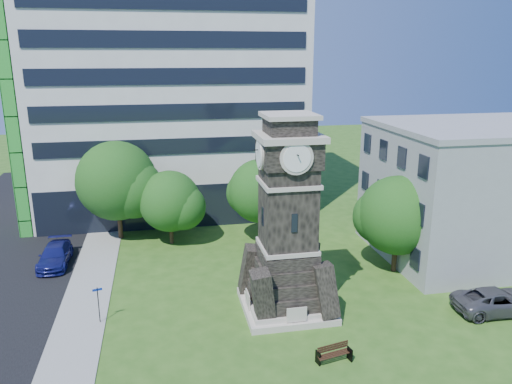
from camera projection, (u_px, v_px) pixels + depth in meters
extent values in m
plane|color=#2C5618|center=(245.00, 330.00, 28.96)|extent=(160.00, 160.00, 0.00)
cube|color=gray|center=(85.00, 304.00, 31.92)|extent=(3.00, 70.00, 0.06)
cube|color=beige|center=(286.00, 305.00, 31.36)|extent=(5.40, 5.40, 0.40)
cube|color=beige|center=(286.00, 300.00, 31.26)|extent=(4.80, 4.80, 0.30)
cube|color=black|center=(288.00, 199.00, 29.47)|extent=(3.00, 3.00, 6.40)
cube|color=beige|center=(287.00, 246.00, 30.28)|extent=(3.25, 3.25, 0.25)
cube|color=beige|center=(288.00, 182.00, 29.20)|extent=(3.25, 3.25, 0.25)
cube|color=black|center=(294.00, 223.00, 28.30)|extent=(0.35, 0.08, 1.10)
cube|color=black|center=(289.00, 152.00, 28.72)|extent=(3.30, 3.30, 1.60)
cube|color=beige|center=(289.00, 137.00, 28.48)|extent=(3.70, 3.70, 0.35)
cylinder|color=white|center=(297.00, 158.00, 27.05)|extent=(1.56, 0.06, 1.56)
cylinder|color=white|center=(259.00, 153.00, 28.39)|extent=(0.06, 1.56, 1.56)
cube|color=black|center=(289.00, 126.00, 28.31)|extent=(2.60, 2.60, 0.90)
cube|color=beige|center=(289.00, 116.00, 28.15)|extent=(3.00, 3.00, 0.25)
cube|color=silver|center=(169.00, 69.00, 49.21)|extent=(25.00, 15.00, 28.00)
cube|color=black|center=(177.00, 206.00, 45.64)|extent=(24.50, 0.80, 4.00)
cube|color=#949699|center=(479.00, 193.00, 38.89)|extent=(15.00, 12.00, 10.00)
cube|color=#949699|center=(487.00, 126.00, 37.49)|extent=(15.20, 12.20, 0.40)
imported|color=navy|center=(55.00, 255.00, 37.71)|extent=(2.10, 5.16, 1.50)
imported|color=#4B4B50|center=(497.00, 301.00, 30.76)|extent=(5.52, 2.71, 1.51)
cube|color=black|center=(318.00, 358.00, 25.69)|extent=(0.06, 0.46, 0.72)
cube|color=black|center=(350.00, 354.00, 26.01)|extent=(0.06, 0.46, 0.72)
cube|color=black|center=(334.00, 354.00, 25.82)|extent=(1.84, 0.49, 0.04)
cube|color=black|center=(333.00, 347.00, 25.96)|extent=(1.84, 0.04, 0.41)
cylinder|color=black|center=(99.00, 305.00, 29.40)|extent=(0.06, 0.06, 2.31)
cube|color=navy|center=(97.00, 290.00, 29.13)|extent=(0.55, 0.04, 0.14)
cylinder|color=#332114|center=(120.00, 222.00, 42.97)|extent=(0.40, 0.40, 2.98)
sphere|color=#35631D|center=(117.00, 181.00, 41.99)|extent=(6.72, 6.72, 6.72)
sphere|color=#35631D|center=(133.00, 189.00, 41.76)|extent=(5.04, 5.04, 5.04)
sphere|color=#35631D|center=(103.00, 183.00, 42.66)|extent=(4.71, 4.71, 4.71)
cylinder|color=#332114|center=(171.00, 231.00, 41.87)|extent=(0.33, 0.33, 2.15)
sphere|color=#31671E|center=(170.00, 201.00, 41.16)|extent=(5.09, 5.09, 5.09)
sphere|color=#31671E|center=(183.00, 207.00, 40.98)|extent=(3.81, 3.81, 3.81)
sphere|color=#31671E|center=(159.00, 202.00, 41.66)|extent=(3.56, 3.56, 3.56)
cylinder|color=#332114|center=(261.00, 228.00, 41.89)|extent=(0.37, 0.37, 2.65)
sphere|color=#265519|center=(261.00, 191.00, 41.02)|extent=(5.31, 5.31, 5.31)
sphere|color=#265519|center=(275.00, 198.00, 40.86)|extent=(3.98, 3.98, 3.98)
sphere|color=#265519|center=(248.00, 193.00, 41.56)|extent=(3.71, 3.71, 3.71)
cylinder|color=#332114|center=(395.00, 255.00, 36.49)|extent=(0.36, 0.36, 2.51)
sphere|color=#275619|center=(398.00, 215.00, 35.66)|extent=(5.70, 5.70, 5.70)
sphere|color=#275619|center=(416.00, 223.00, 35.46)|extent=(4.28, 4.28, 4.28)
sphere|color=#275619|center=(380.00, 217.00, 36.22)|extent=(3.99, 3.99, 3.99)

